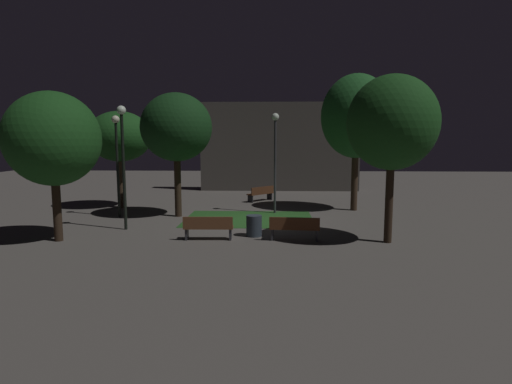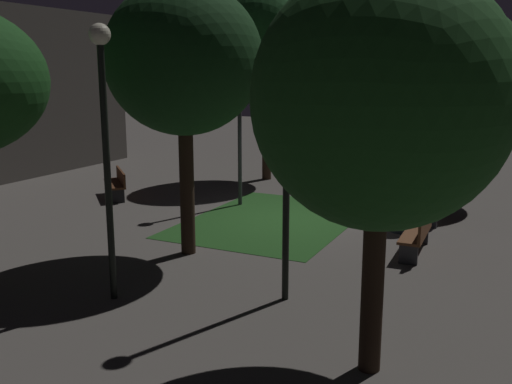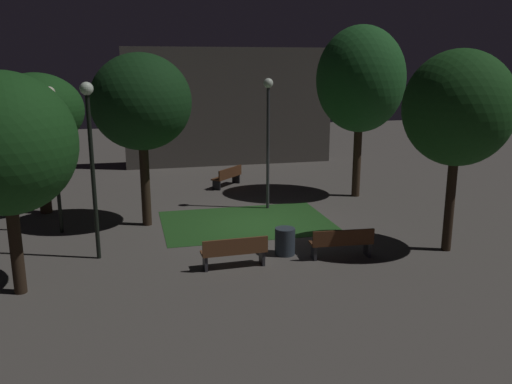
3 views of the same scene
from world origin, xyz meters
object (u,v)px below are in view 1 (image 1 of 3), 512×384
(tree_lawn_side, at_px, (356,117))
(lamp_post_plaza_east, at_px, (117,149))
(tree_back_right, at_px, (120,137))
(tree_right_canopy, at_px, (392,123))
(tree_near_wall, at_px, (176,128))
(lamp_post_path_center, at_px, (123,147))
(trash_bin, at_px, (254,226))
(tree_back_left, at_px, (53,139))
(bench_by_lamp, at_px, (261,193))
(bench_near_trees, at_px, (208,227))
(lamp_post_near_wall, at_px, (275,146))
(bench_corner, at_px, (294,228))

(tree_lawn_side, bearing_deg, lamp_post_plaza_east, -168.81)
(tree_back_right, height_order, tree_right_canopy, tree_right_canopy)
(tree_near_wall, distance_m, lamp_post_path_center, 3.42)
(tree_lawn_side, relative_size, tree_near_wall, 1.19)
(lamp_post_path_center, bearing_deg, trash_bin, -10.38)
(tree_back_left, xyz_separation_m, lamp_post_path_center, (1.75, 1.99, -0.31))
(bench_by_lamp, bearing_deg, lamp_post_plaza_east, -141.45)
(tree_back_left, bearing_deg, lamp_post_plaza_east, 84.48)
(tree_right_canopy, bearing_deg, bench_near_trees, 179.02)
(lamp_post_path_center, bearing_deg, bench_by_lamp, 56.57)
(tree_back_right, xyz_separation_m, lamp_post_near_wall, (8.21, -1.38, -0.46))
(bench_corner, bearing_deg, tree_back_right, 141.46)
(bench_by_lamp, relative_size, tree_near_wall, 0.28)
(tree_near_wall, bearing_deg, trash_bin, -46.06)
(tree_back_left, height_order, tree_right_canopy, tree_right_canopy)
(tree_near_wall, relative_size, trash_bin, 7.27)
(tree_lawn_side, distance_m, tree_near_wall, 8.97)
(tree_lawn_side, bearing_deg, tree_near_wall, -166.54)
(bench_by_lamp, bearing_deg, tree_back_right, -160.64)
(bench_by_lamp, xyz_separation_m, tree_lawn_side, (4.89, -2.98, 4.31))
(bench_by_lamp, xyz_separation_m, lamp_post_near_wall, (0.80, -3.98, 2.82))
(tree_lawn_side, bearing_deg, trash_bin, -129.27)
(bench_corner, height_order, lamp_post_plaza_east, lamp_post_plaza_east)
(bench_near_trees, relative_size, lamp_post_path_center, 0.37)
(bench_by_lamp, height_order, trash_bin, bench_by_lamp)
(bench_near_trees, height_order, lamp_post_near_wall, lamp_post_near_wall)
(bench_near_trees, distance_m, bench_by_lamp, 9.82)
(bench_by_lamp, relative_size, tree_lawn_side, 0.24)
(tree_back_right, height_order, trash_bin, tree_back_right)
(bench_near_trees, height_order, tree_near_wall, tree_near_wall)
(bench_by_lamp, bearing_deg, tree_right_canopy, -64.00)
(bench_near_trees, relative_size, bench_by_lamp, 1.11)
(tree_lawn_side, xyz_separation_m, tree_right_canopy, (-0.12, -6.80, -0.59))
(tree_right_canopy, xyz_separation_m, trash_bin, (-4.80, 0.79, -3.80))
(tree_back_left, height_order, tree_back_right, tree_back_left)
(tree_near_wall, bearing_deg, lamp_post_near_wall, 13.19)
(bench_near_trees, relative_size, tree_back_right, 0.35)
(tree_back_left, height_order, tree_lawn_side, tree_lawn_side)
(tree_lawn_side, bearing_deg, lamp_post_path_center, -153.66)
(bench_corner, xyz_separation_m, tree_right_canopy, (3.31, -0.11, 3.71))
(lamp_post_near_wall, relative_size, lamp_post_plaza_east, 1.04)
(tree_right_canopy, bearing_deg, bench_by_lamp, 116.00)
(tree_back_left, xyz_separation_m, tree_right_canopy, (11.82, 0.23, 0.55))
(bench_by_lamp, relative_size, lamp_post_plaza_east, 0.34)
(tree_back_right, height_order, lamp_post_near_wall, tree_back_right)
(tree_back_right, bearing_deg, tree_near_wall, -34.33)
(tree_right_canopy, xyz_separation_m, lamp_post_plaza_east, (-11.36, 4.53, -0.99))
(bench_near_trees, height_order, lamp_post_plaza_east, lamp_post_plaza_east)
(tree_lawn_side, height_order, lamp_post_path_center, tree_lawn_side)
(bench_corner, height_order, tree_near_wall, tree_near_wall)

